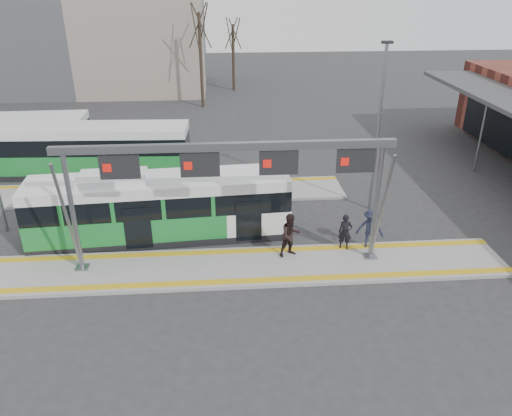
{
  "coord_description": "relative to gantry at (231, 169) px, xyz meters",
  "views": [
    {
      "loc": [
        -0.72,
        -17.53,
        11.15
      ],
      "look_at": [
        0.83,
        3.0,
        1.32
      ],
      "focal_mm": 35.0,
      "sensor_mm": 36.0,
      "label": 1
    }
  ],
  "objects": [
    {
      "name": "bg_bus_green",
      "position": [
        -8.2,
        11.13,
        -2.84
      ],
      "size": [
        11.96,
        3.06,
        2.96
      ],
      "rotation": [
        0.0,
        0.0,
        -0.05
      ],
      "color": "black",
      "rests_on": "ground"
    },
    {
      "name": "tactile_main",
      "position": [
        0.35,
        -0.25,
        -4.14
      ],
      "size": [
        22.0,
        2.65,
        0.02
      ],
      "color": "gold",
      "rests_on": "platform_main"
    },
    {
      "name": "hero_bus",
      "position": [
        -3.18,
        2.81,
        -2.84
      ],
      "size": [
        11.7,
        3.24,
        3.18
      ],
      "rotation": [
        0.0,
        0.0,
        0.07
      ],
      "color": "black",
      "rests_on": "ground"
    },
    {
      "name": "platform_second",
      "position": [
        -3.65,
        7.75,
        -4.22
      ],
      "size": [
        20.0,
        3.0,
        0.15
      ],
      "primitive_type": "cube",
      "color": "gray",
      "rests_on": "ground"
    },
    {
      "name": "passenger_c",
      "position": [
        5.99,
        0.85,
        -3.24
      ],
      "size": [
        1.33,
        1.03,
        1.82
      ],
      "primitive_type": "imported",
      "rotation": [
        0.0,
        0.0,
        -0.34
      ],
      "color": "#1E2236",
      "rests_on": "platform_main"
    },
    {
      "name": "lamp_east",
      "position": [
        7.25,
        5.02,
        0.1
      ],
      "size": [
        0.5,
        0.25,
        8.31
      ],
      "color": "slate",
      "rests_on": "ground"
    },
    {
      "name": "passenger_b",
      "position": [
        2.46,
        0.43,
        -3.19
      ],
      "size": [
        1.13,
        1.02,
        1.92
      ],
      "primitive_type": "imported",
      "rotation": [
        0.0,
        0.0,
        0.37
      ],
      "color": "black",
      "rests_on": "platform_main"
    },
    {
      "name": "gantry",
      "position": [
        0.0,
        0.0,
        0.0
      ],
      "size": [
        13.0,
        1.68,
        5.2
      ],
      "color": "slate",
      "rests_on": "platform_main"
    },
    {
      "name": "ground",
      "position": [
        0.35,
        -0.25,
        -4.3
      ],
      "size": [
        120.0,
        120.0,
        0.0
      ],
      "primitive_type": "plane",
      "color": "#2D2D30",
      "rests_on": "ground"
    },
    {
      "name": "platform_main",
      "position": [
        0.35,
        -0.25,
        -4.22
      ],
      "size": [
        22.0,
        3.0,
        0.15
      ],
      "primitive_type": "cube",
      "color": "gray",
      "rests_on": "ground"
    },
    {
      "name": "tree_mid",
      "position": [
        1.24,
        33.81,
        1.2
      ],
      "size": [
        1.4,
        1.4,
        7.26
      ],
      "color": "#382B21",
      "rests_on": "ground"
    },
    {
      "name": "tactile_second",
      "position": [
        -3.65,
        8.9,
        -4.14
      ],
      "size": [
        20.0,
        0.35,
        0.02
      ],
      "color": "gold",
      "rests_on": "platform_second"
    },
    {
      "name": "tree_left",
      "position": [
        -1.79,
        27.01,
        2.58
      ],
      "size": [
        1.4,
        1.4,
        9.08
      ],
      "color": "#382B21",
      "rests_on": "ground"
    },
    {
      "name": "passenger_a",
      "position": [
        4.9,
        0.85,
        -3.35
      ],
      "size": [
        0.65,
        0.49,
        1.59
      ],
      "primitive_type": "imported",
      "rotation": [
        0.0,
        0.0,
        -0.21
      ],
      "color": "black",
      "rests_on": "platform_main"
    }
  ]
}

